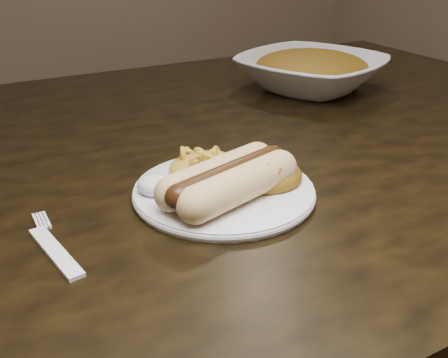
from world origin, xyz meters
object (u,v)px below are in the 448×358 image
fork (56,252)px  serving_bowl (311,73)px  plate (224,191)px  table (143,213)px

fork → serving_bowl: (0.54, 0.33, 0.03)m
plate → fork: size_ratio=1.68×
fork → serving_bowl: bearing=22.7°
table → plate: 0.20m
fork → serving_bowl: serving_bowl is taller
plate → fork: 0.19m
table → fork: fork is taller
plate → serving_bowl: serving_bowl is taller
plate → serving_bowl: 0.46m
fork → table: bearing=43.4°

